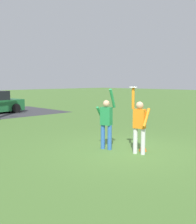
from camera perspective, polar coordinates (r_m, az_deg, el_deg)
The scene contains 5 objects.
ground_plane at distance 9.11m, azimuth 6.15°, elevation -8.05°, with size 120.00×120.00×0.00m, color #4C7533.
person_catcher at distance 8.58m, azimuth 8.64°, elevation -2.30°, with size 0.49×0.58×2.08m.
person_defender at distance 9.09m, azimuth 1.74°, elevation -1.74°, with size 0.53×0.62×2.04m.
frisbee_disc at distance 8.57m, azimuth 7.37°, elevation 5.17°, with size 0.25×0.25×0.02m, color white.
field_cone_orange at distance 9.11m, azimuth 9.34°, elevation -7.06°, with size 0.26×0.26×0.32m, color orange.
Camera 1 is at (-6.85, -5.56, 2.28)m, focal length 43.82 mm.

